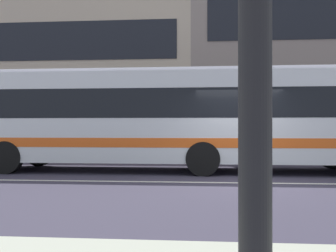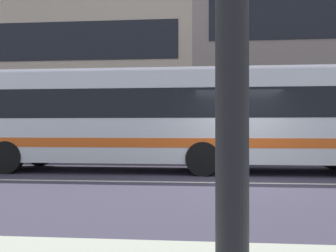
{
  "view_description": "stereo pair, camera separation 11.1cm",
  "coord_description": "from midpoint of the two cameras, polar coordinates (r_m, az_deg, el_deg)",
  "views": [
    {
      "loc": [
        -1.14,
        -9.79,
        1.41
      ],
      "look_at": [
        -2.12,
        2.01,
        1.46
      ],
      "focal_mm": 40.55,
      "sensor_mm": 36.0,
      "label": 1
    },
    {
      "loc": [
        -1.03,
        -9.78,
        1.41
      ],
      "look_at": [
        -2.12,
        2.01,
        1.46
      ],
      "focal_mm": 40.55,
      "sensor_mm": 36.0,
      "label": 2
    }
  ],
  "objects": [
    {
      "name": "transit_bus",
      "position": [
        12.31,
        1.35,
        1.46
      ],
      "size": [
        12.46,
        2.72,
        3.22
      ],
      "color": "silver",
      "rests_on": "ground_plane"
    },
    {
      "name": "lane_centre_line",
      "position": [
        9.94,
        11.08,
        -8.38
      ],
      "size": [
        60.0,
        0.16,
        0.01
      ],
      "primitive_type": "cube",
      "color": "silver",
      "rests_on": "ground_plane"
    },
    {
      "name": "apartment_block_left",
      "position": [
        27.53,
        -16.12,
        7.88
      ],
      "size": [
        18.4,
        10.78,
        10.59
      ],
      "color": "#BAA993",
      "rests_on": "ground_plane"
    },
    {
      "name": "ground_plane",
      "position": [
        9.94,
        11.09,
        -8.4
      ],
      "size": [
        160.0,
        160.0,
        0.0
      ],
      "primitive_type": "plane",
      "color": "#3A3648"
    }
  ]
}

